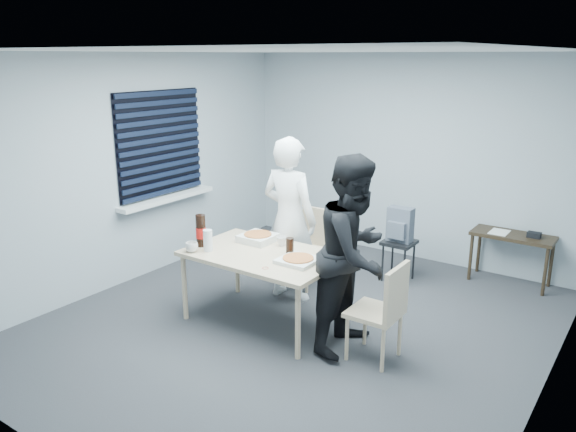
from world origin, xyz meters
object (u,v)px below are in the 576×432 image
Objects in this scene: dining_table at (263,259)px; mug_b at (282,241)px; stool at (399,250)px; mug_a at (192,247)px; chair_far at (307,241)px; person_black at (354,254)px; person_white at (289,219)px; side_table at (512,241)px; chair_right at (384,306)px; soda_bottle at (201,231)px; backpack at (400,225)px.

dining_table is 14.80× the size of mug_b.
stool is at bearing 66.68° from mug_b.
dining_table is 0.71m from mug_a.
stool is (0.85, 0.67, -0.14)m from chair_far.
person_black is 0.96m from mug_b.
mug_a is at bearing 65.38° from person_white.
chair_far is 0.99× the size of side_table.
chair_right is at bearing -100.62° from side_table.
soda_bottle reaches higher than mug_b.
backpack is (0.85, 0.66, 0.17)m from chair_far.
mug_a is at bearing -76.50° from soda_bottle.
person_white is 1.00× the size of person_black.
backpack is 2.45m from mug_a.
chair_right is 1.94m from mug_a.
mug_b is at bearing -130.92° from backpack.
person_black reaches higher than chair_far.
chair_far is 2.36m from side_table.
side_table is 2.77× the size of soda_bottle.
mug_a is at bearing -130.19° from side_table.
side_table is at bearing 50.79° from mug_b.
chair_right reaches higher than backpack.
chair_far is at bearing 74.73° from mug_a.
person_white is (0.06, -0.45, 0.37)m from chair_far.
side_table is 7.30× the size of mug_a.
stool is 1.21× the size of backpack.
chair_right is (1.30, -0.02, -0.15)m from dining_table.
person_black is at bearing -79.91° from stool.
soda_bottle is at bearing -174.93° from chair_right.
chair_far is at bearing 48.75° from person_black.
backpack is (0.78, 1.10, -0.20)m from person_white.
chair_right is at bearing 10.57° from mug_a.
stool is at bearing 72.58° from backpack.
dining_table is 4.57× the size of soda_bottle.
stool is 0.31m from backpack.
soda_bottle is at bearing -132.63° from side_table.
person_white is 1.37m from backpack.
person_white is at bearing -142.81° from backpack.
mug_b is 0.81m from soda_bottle.
chair_right is 0.50× the size of person_black.
mug_a is at bearing -105.27° from chair_far.
soda_bottle is (-1.93, -0.17, 0.36)m from chair_right.
person_white reaches higher than mug_a.
mug_a is at bearing -169.43° from chair_right.
chair_right reaches higher than mug_b.
side_table is at bearing 13.84° from backpack.
chair_right is 2.75× the size of soda_bottle.
person_black is at bearing -12.39° from mug_b.
stool is at bearing 59.59° from mug_a.
person_black reaches higher than dining_table.
person_black is 2.49m from side_table.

